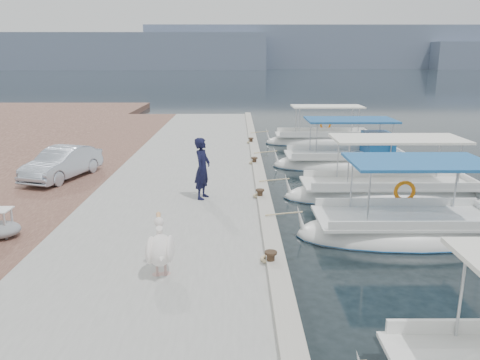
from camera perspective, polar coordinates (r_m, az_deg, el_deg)
name	(u,v)px	position (r m, az deg, el deg)	size (l,w,h in m)	color
ground	(274,230)	(14.01, 4.15, -6.09)	(400.00, 400.00, 0.00)	black
concrete_quay	(189,179)	(18.76, -6.19, 0.08)	(6.00, 40.00, 0.50)	gray
quay_curb	(259,172)	(18.61, 2.33, 1.02)	(0.44, 40.00, 0.12)	#A5A192
cobblestone_strip	(64,180)	(19.90, -20.67, 0.05)	(4.00, 40.00, 0.50)	brown
distant_hills	(306,51)	(216.75, 8.07, 15.33)	(330.00, 60.00, 18.00)	slate
fishing_caique_b	(406,232)	(14.27, 19.58, -6.02)	(6.31, 2.55, 2.83)	white
fishing_caique_c	(388,195)	(17.82, 17.58, -1.75)	(7.61, 2.31, 2.83)	white
fishing_caique_d	(347,162)	(22.48, 12.87, 2.11)	(6.71, 2.49, 2.83)	white
fishing_caique_e	(323,142)	(28.22, 10.06, 4.64)	(6.82, 2.09, 2.83)	white
mooring_bollards	(260,193)	(15.19, 2.45, -1.64)	(0.28, 20.28, 0.33)	black
pelican	(160,248)	(10.05, -9.69, -8.19)	(0.65, 1.50, 1.15)	tan
fisherman	(202,168)	(15.12, -4.61, 1.41)	(0.73, 0.48, 2.00)	black
parked_car	(62,163)	(18.92, -20.86, 1.94)	(1.26, 3.61, 1.19)	#A7B1BF
folding_table	(0,217)	(13.45, -27.22, -4.04)	(0.55, 0.55, 0.73)	silver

